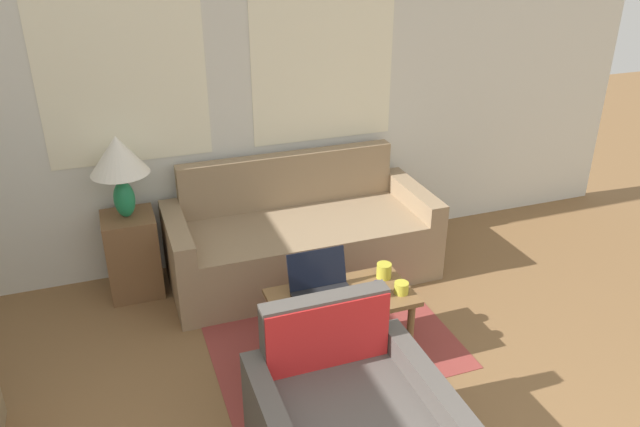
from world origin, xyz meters
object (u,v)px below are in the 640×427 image
cup_white (401,288)px  laptop (322,287)px  cup_navy (379,289)px  coffee_table (342,304)px  table_lamp (119,160)px  cup_yellow (384,271)px  couch (300,240)px

cup_white → laptop: bearing=162.4°
cup_navy → cup_white: (0.14, -0.02, -0.01)m
coffee_table → cup_navy: cup_navy is taller
table_lamp → cup_yellow: table_lamp is taller
table_lamp → cup_white: (1.46, -1.29, -0.53)m
table_lamp → cup_navy: 1.90m
table_lamp → cup_yellow: bearing=-37.2°
cup_navy → cup_yellow: cup_yellow is taller
couch → laptop: size_ratio=5.41×
couch → cup_white: couch is taller
coffee_table → cup_navy: (0.20, -0.08, 0.11)m
couch → table_lamp: table_lamp is taller
laptop → cup_yellow: laptop is taller
couch → table_lamp: bearing=173.1°
table_lamp → laptop: 1.61m
cup_yellow → coffee_table: bearing=-162.8°
coffee_table → cup_white: cup_white is taller
cup_yellow → table_lamp: bearing=142.8°
table_lamp → coffee_table: size_ratio=0.68×
cup_navy → cup_white: cup_navy is taller
table_lamp → cup_yellow: (1.44, -1.09, -0.52)m
laptop → couch: bearing=79.3°
cup_yellow → cup_navy: bearing=-123.8°
table_lamp → laptop: table_lamp is taller
table_lamp → laptop: size_ratio=1.62×
cup_navy → coffee_table: bearing=159.5°
cup_yellow → couch: bearing=104.1°
couch → table_lamp: (-1.20, 0.14, 0.74)m
coffee_table → cup_yellow: size_ratio=8.87×
table_lamp → coffee_table: 1.75m
couch → coffee_table: couch is taller
cup_navy → cup_white: bearing=-8.4°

